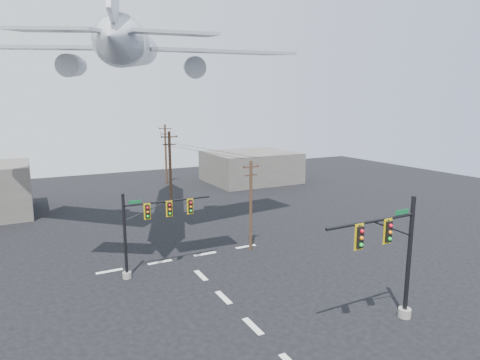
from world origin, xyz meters
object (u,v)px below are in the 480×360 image
signal_mast_far (148,228)px  signal_mast_near (394,258)px  utility_pole_b (170,171)px  utility_pole_a (251,204)px  utility_pole_c (166,153)px  airliner (134,47)px

signal_mast_far → signal_mast_near: bearing=-51.6°
utility_pole_b → signal_mast_near: bearing=-77.3°
utility_pole_a → utility_pole_b: bearing=93.4°
signal_mast_near → utility_pole_b: bearing=96.8°
utility_pole_b → utility_pole_c: size_ratio=1.00×
signal_mast_near → utility_pole_a: (-1.34, 14.44, 0.18)m
signal_mast_far → airliner: (1.98, 10.31, 14.28)m
signal_mast_far → utility_pole_a: 9.37m
utility_pole_a → utility_pole_b: size_ratio=0.82×
signal_mast_near → utility_pole_c: 48.02m
utility_pole_c → airliner: bearing=-92.3°
signal_mast_far → utility_pole_b: utility_pole_b is taller
utility_pole_a → utility_pole_c: (2.77, 33.54, 0.90)m
utility_pole_b → utility_pole_a: bearing=-76.0°
utility_pole_c → airliner: (-10.09, -24.23, 12.87)m
signal_mast_near → utility_pole_a: size_ratio=0.94×
signal_mast_far → utility_pole_c: (12.08, 34.55, 1.41)m
utility_pole_b → airliner: airliner is taller
utility_pole_a → utility_pole_b: (-2.23, 15.58, 0.90)m
signal_mast_far → utility_pole_a: (9.30, 1.00, 0.51)m
utility_pole_a → utility_pole_c: size_ratio=0.82×
signal_mast_far → utility_pole_c: utility_pole_c is taller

